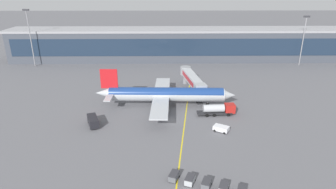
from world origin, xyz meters
TOP-DOWN VIEW (x-y plane):
  - ground_plane at (0.00, 0.00)m, footprint 700.00×700.00m
  - apron_lead_in_line at (4.29, 2.00)m, footprint 10.24×79.42m
  - terminal_building at (11.96, 69.23)m, footprint 177.74×17.45m
  - main_airliner at (-1.38, 10.52)m, footprint 42.98×33.94m
  - jet_bridge at (7.83, 22.83)m, footprint 7.19×23.71m
  - fuel_tanker at (13.94, 3.63)m, footprint 10.92×3.11m
  - pushback_tug at (12.96, -6.29)m, footprint 4.44×3.94m
  - lavatory_truck at (-20.71, -2.56)m, footprint 4.30×6.24m
  - baggage_cart_0 at (0.15, -25.68)m, footprint 2.39×3.02m
  - baggage_cart_1 at (3.14, -26.83)m, footprint 2.39×3.02m
  - baggage_cart_2 at (6.13, -27.98)m, footprint 2.39×3.02m
  - baggage_cart_3 at (9.11, -29.13)m, footprint 2.39×3.02m
  - apron_light_mast_0 at (60.99, 57.27)m, footprint 2.80×0.50m
  - apron_light_mast_1 at (-60.99, 57.27)m, footprint 2.80×0.50m

SIDE VIEW (x-z plane):
  - ground_plane at x=0.00m, z-range 0.00..0.00m
  - apron_lead_in_line at x=4.29m, z-range 0.00..0.01m
  - baggage_cart_0 at x=0.15m, z-range 0.04..1.52m
  - baggage_cart_1 at x=3.14m, z-range 0.04..1.52m
  - baggage_cart_2 at x=6.13m, z-range 0.04..1.52m
  - baggage_cart_3 at x=9.11m, z-range 0.04..1.52m
  - pushback_tug at x=12.96m, z-range 0.15..1.55m
  - lavatory_truck at x=-20.71m, z-range 0.17..2.67m
  - fuel_tanker at x=13.94m, z-range 0.12..3.37m
  - main_airliner at x=-1.38m, z-range -2.03..9.65m
  - jet_bridge at x=7.83m, z-range 1.57..8.07m
  - terminal_building at x=11.96m, z-range 0.02..15.24m
  - apron_light_mast_0 at x=60.99m, z-range 1.97..24.39m
  - apron_light_mast_1 at x=-60.99m, z-range 2.02..27.38m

